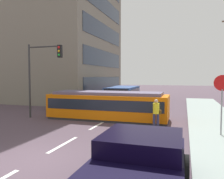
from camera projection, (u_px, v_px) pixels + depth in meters
ground_plane at (117, 115)px, 17.26m from camera, size 120.00×120.00×0.00m
sidewalk_curb_right at (222, 133)px, 11.36m from camera, size 3.20×36.00×0.14m
lane_stripe_1 at (63, 144)px, 9.66m from camera, size 0.16×2.40×0.01m
lane_stripe_2 at (98, 125)px, 13.46m from camera, size 0.16×2.40×0.01m
lane_stripe_3 at (129, 108)px, 21.12m from camera, size 0.16×2.40×0.01m
lane_stripe_4 at (141, 101)px, 26.81m from camera, size 0.16×2.40×0.01m
corner_building at (43, 15)px, 29.80m from camera, size 17.46×14.64×22.40m
streetcar_tram at (108, 105)px, 15.38m from camera, size 8.19×2.61×1.91m
city_bus at (123, 95)px, 22.84m from camera, size 2.70×5.80×1.90m
pedestrian_crossing at (156, 112)px, 12.57m from camera, size 0.49×0.36×1.67m
pickup_truck_parked at (138, 172)px, 5.04m from camera, size 2.29×5.01×1.55m
parked_sedan_mid at (68, 101)px, 20.80m from camera, size 2.15×4.30×1.19m
stop_sign at (222, 92)px, 10.64m from camera, size 0.76×0.07×2.88m
traffic_light_mast at (42, 67)px, 15.55m from camera, size 2.70×0.33×5.20m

